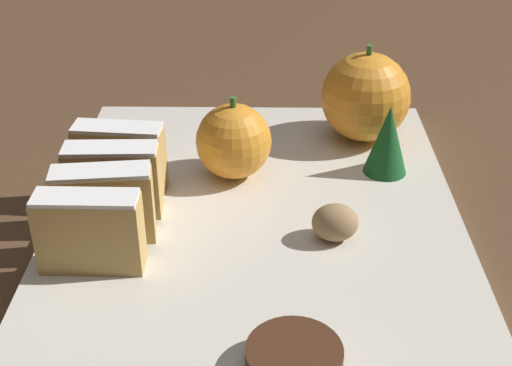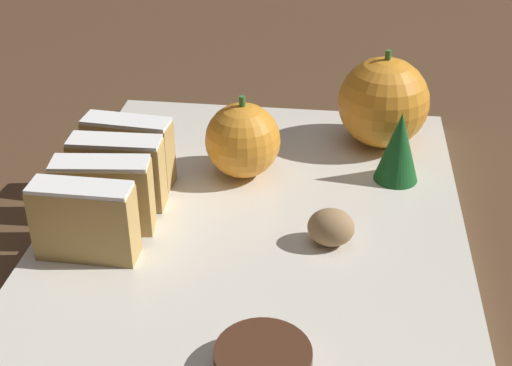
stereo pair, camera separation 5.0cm
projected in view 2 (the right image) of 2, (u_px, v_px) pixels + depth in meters
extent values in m
plane|color=#513823|center=(256.00, 230.00, 0.54)|extent=(6.00, 6.00, 0.00)
cube|color=silver|center=(256.00, 224.00, 0.54)|extent=(0.31, 0.39, 0.01)
cube|color=tan|center=(85.00, 223.00, 0.48)|extent=(0.07, 0.02, 0.05)
cube|color=white|center=(79.00, 188.00, 0.47)|extent=(0.07, 0.02, 0.00)
cube|color=tan|center=(104.00, 197.00, 0.51)|extent=(0.07, 0.03, 0.05)
cube|color=white|center=(99.00, 163.00, 0.50)|extent=(0.07, 0.03, 0.00)
cube|color=tan|center=(118.00, 174.00, 0.54)|extent=(0.07, 0.03, 0.05)
cube|color=white|center=(114.00, 141.00, 0.53)|extent=(0.07, 0.03, 0.00)
cube|color=tan|center=(129.00, 153.00, 0.57)|extent=(0.07, 0.03, 0.05)
cube|color=white|center=(126.00, 121.00, 0.55)|extent=(0.07, 0.03, 0.00)
sphere|color=orange|center=(243.00, 140.00, 0.58)|extent=(0.06, 0.06, 0.06)
cylinder|color=#38702D|center=(242.00, 102.00, 0.56)|extent=(0.00, 0.01, 0.01)
sphere|color=orange|center=(383.00, 102.00, 0.62)|extent=(0.08, 0.08, 0.08)
cylinder|color=#38702D|center=(388.00, 56.00, 0.60)|extent=(0.01, 0.01, 0.01)
ellipsoid|color=#9E7A51|center=(331.00, 227.00, 0.50)|extent=(0.03, 0.03, 0.03)
cylinder|color=#472819|center=(263.00, 361.00, 0.40)|extent=(0.06, 0.06, 0.02)
cone|color=#195623|center=(399.00, 147.00, 0.57)|extent=(0.04, 0.04, 0.06)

